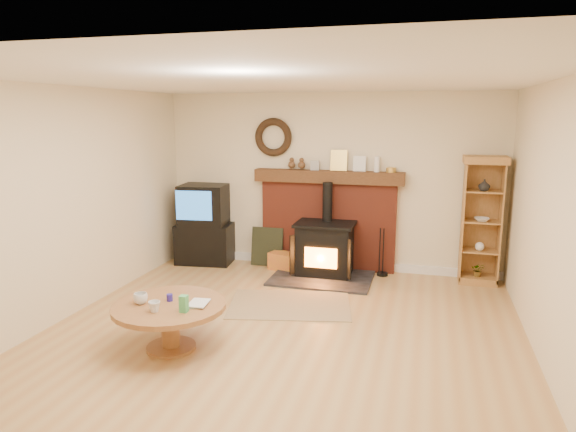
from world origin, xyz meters
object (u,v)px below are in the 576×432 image
(tv_unit, at_px, (205,225))
(curio_cabinet, at_px, (481,220))
(wood_stove, at_px, (324,250))
(coffee_table, at_px, (169,312))

(tv_unit, height_order, curio_cabinet, curio_cabinet)
(tv_unit, bearing_deg, curio_cabinet, 1.18)
(tv_unit, distance_m, curio_cabinet, 4.05)
(wood_stove, xyz_separation_m, tv_unit, (-1.94, 0.19, 0.21))
(wood_stove, bearing_deg, tv_unit, 174.35)
(tv_unit, xyz_separation_m, coffee_table, (0.94, -2.91, -0.21))
(wood_stove, bearing_deg, curio_cabinet, 7.46)
(tv_unit, relative_size, curio_cabinet, 0.70)
(tv_unit, bearing_deg, coffee_table, -72.15)
(curio_cabinet, bearing_deg, wood_stove, -172.54)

